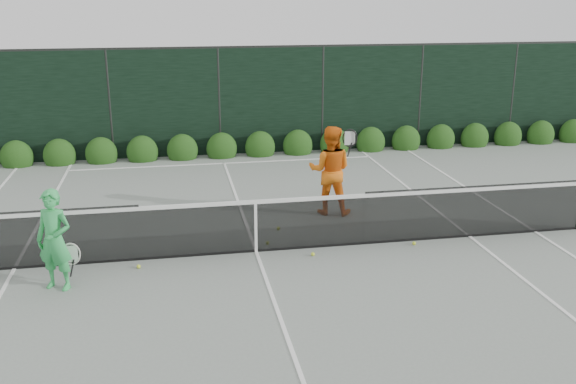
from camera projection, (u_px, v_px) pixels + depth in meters
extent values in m
plane|color=gray|center=(256.00, 252.00, 11.52)|extent=(80.00, 80.00, 0.00)
cube|color=black|center=(5.00, 241.00, 10.63)|extent=(4.40, 0.01, 1.02)
cube|color=black|center=(256.00, 227.00, 11.38)|extent=(4.00, 0.01, 0.96)
cube|color=black|center=(476.00, 211.00, 12.10)|extent=(4.40, 0.01, 1.02)
cube|color=white|center=(255.00, 202.00, 11.24)|extent=(12.80, 0.03, 0.07)
cube|color=black|center=(256.00, 251.00, 11.51)|extent=(12.80, 0.02, 0.04)
cube|color=white|center=(256.00, 228.00, 11.38)|extent=(0.05, 0.03, 0.91)
imported|color=green|center=(54.00, 240.00, 9.88)|extent=(0.69, 0.60, 1.61)
torus|color=beige|center=(71.00, 254.00, 10.09)|extent=(0.30, 0.03, 0.30)
cylinder|color=black|center=(72.00, 268.00, 10.16)|extent=(0.10, 0.03, 0.30)
imported|color=orange|center=(330.00, 170.00, 13.30)|extent=(1.08, 0.95, 1.87)
torus|color=black|center=(350.00, 138.00, 12.96)|extent=(0.30, 0.10, 0.30)
cylinder|color=black|center=(350.00, 150.00, 13.03)|extent=(0.10, 0.03, 0.30)
cube|color=white|center=(535.00, 232.00, 12.48)|extent=(0.06, 23.77, 0.01)
cube|color=white|center=(14.00, 269.00, 10.80)|extent=(0.06, 23.77, 0.01)
cube|color=white|center=(470.00, 236.00, 12.24)|extent=(0.06, 23.77, 0.01)
cube|color=white|center=(210.00, 125.00, 22.68)|extent=(11.03, 0.06, 0.01)
cube|color=white|center=(224.00, 163.00, 17.53)|extent=(8.23, 0.06, 0.01)
cube|color=white|center=(256.00, 252.00, 11.52)|extent=(0.06, 12.80, 0.01)
cube|color=black|center=(219.00, 102.00, 18.12)|extent=(32.00, 0.06, 3.00)
cube|color=#262826|center=(217.00, 47.00, 17.67)|extent=(32.00, 0.06, 0.06)
cylinder|color=#262826|center=(110.00, 106.00, 17.59)|extent=(0.08, 0.08, 3.00)
cylinder|color=#262826|center=(219.00, 102.00, 18.12)|extent=(0.08, 0.08, 3.00)
cylinder|color=#262826|center=(322.00, 99.00, 18.64)|extent=(0.08, 0.08, 3.00)
cylinder|color=#262826|center=(420.00, 97.00, 19.17)|extent=(0.08, 0.08, 3.00)
cylinder|color=#262826|center=(512.00, 94.00, 19.69)|extent=(0.08, 0.08, 3.00)
ellipsoid|color=#18380F|center=(17.00, 158.00, 17.20)|extent=(0.86, 0.65, 0.94)
ellipsoid|color=#18380F|center=(60.00, 156.00, 17.39)|extent=(0.86, 0.65, 0.94)
ellipsoid|color=#18380F|center=(101.00, 154.00, 17.59)|extent=(0.86, 0.65, 0.94)
ellipsoid|color=#18380F|center=(142.00, 152.00, 17.78)|extent=(0.86, 0.65, 0.94)
ellipsoid|color=#18380F|center=(182.00, 151.00, 17.97)|extent=(0.86, 0.65, 0.94)
ellipsoid|color=#18380F|center=(222.00, 149.00, 18.16)|extent=(0.86, 0.65, 0.94)
ellipsoid|color=#18380F|center=(260.00, 147.00, 18.36)|extent=(0.86, 0.65, 0.94)
ellipsoid|color=#18380F|center=(298.00, 146.00, 18.55)|extent=(0.86, 0.65, 0.94)
ellipsoid|color=#18380F|center=(335.00, 144.00, 18.74)|extent=(0.86, 0.65, 0.94)
ellipsoid|color=#18380F|center=(371.00, 143.00, 18.93)|extent=(0.86, 0.65, 0.94)
ellipsoid|color=#18380F|center=(406.00, 141.00, 19.13)|extent=(0.86, 0.65, 0.94)
ellipsoid|color=#18380F|center=(441.00, 140.00, 19.32)|extent=(0.86, 0.65, 0.94)
ellipsoid|color=#18380F|center=(475.00, 138.00, 19.51)|extent=(0.86, 0.65, 0.94)
ellipsoid|color=#18380F|center=(508.00, 137.00, 19.70)|extent=(0.86, 0.65, 0.94)
ellipsoid|color=#18380F|center=(541.00, 135.00, 19.90)|extent=(0.86, 0.65, 0.94)
ellipsoid|color=#18380F|center=(573.00, 134.00, 20.09)|extent=(0.86, 0.65, 0.94)
sphere|color=#D4E733|center=(267.00, 243.00, 11.84)|extent=(0.07, 0.07, 0.07)
sphere|color=#D4E733|center=(414.00, 243.00, 11.83)|extent=(0.07, 0.07, 0.07)
sphere|color=#D4E733|center=(313.00, 254.00, 11.33)|extent=(0.07, 0.07, 0.07)
sphere|color=#D4E733|center=(139.00, 266.00, 10.82)|extent=(0.07, 0.07, 0.07)
sphere|color=#D4E733|center=(278.00, 228.00, 12.58)|extent=(0.07, 0.07, 0.07)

